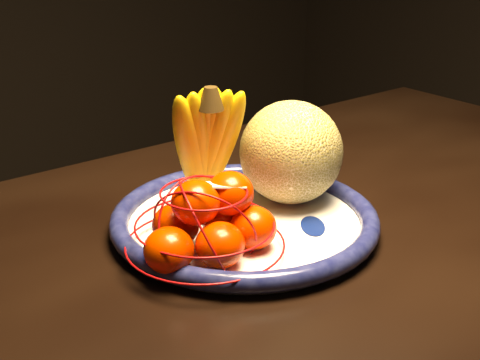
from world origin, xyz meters
TOP-DOWN VIEW (x-y plane):
  - dining_table at (-0.04, 0.10)m, footprint 1.52×0.91m
  - fruit_bowl at (-0.06, 0.18)m, footprint 0.36×0.36m
  - cantaloupe at (0.03, 0.19)m, footprint 0.15×0.15m
  - banana_bunch at (-0.08, 0.24)m, footprint 0.12×0.13m
  - mandarin_bag at (-0.15, 0.14)m, footprint 0.24×0.24m
  - price_tag at (-0.14, 0.14)m, footprint 0.08×0.06m

SIDE VIEW (x-z plane):
  - dining_table at x=-0.04m, z-range 0.30..1.06m
  - fruit_bowl at x=-0.06m, z-range 0.76..0.79m
  - mandarin_bag at x=-0.15m, z-range 0.75..0.87m
  - cantaloupe at x=0.03m, z-range 0.77..0.92m
  - price_tag at x=-0.14m, z-range 0.85..0.86m
  - banana_bunch at x=-0.08m, z-range 0.77..0.97m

